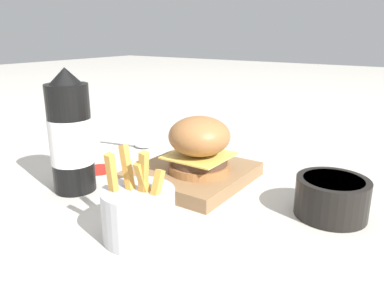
{
  "coord_description": "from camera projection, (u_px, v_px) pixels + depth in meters",
  "views": [
    {
      "loc": [
        -0.57,
        -0.41,
        0.29
      ],
      "look_at": [
        0.01,
        -0.02,
        0.08
      ],
      "focal_mm": 35.0,
      "sensor_mm": 36.0,
      "label": 1
    }
  ],
  "objects": [
    {
      "name": "ketchup_puddle",
      "position": [
        99.0,
        169.0,
        0.81
      ],
      "size": [
        0.07,
        0.07,
        0.0
      ],
      "color": "#B21E14",
      "rests_on": "ground_plane"
    },
    {
      "name": "serving_board",
      "position": [
        192.0,
        174.0,
        0.75
      ],
      "size": [
        0.22,
        0.21,
        0.03
      ],
      "color": "olive",
      "rests_on": "ground_plane"
    },
    {
      "name": "ketchup_bottle",
      "position": [
        71.0,
        136.0,
        0.68
      ],
      "size": [
        0.08,
        0.08,
        0.23
      ],
      "color": "black",
      "rests_on": "ground_plane"
    },
    {
      "name": "fries_basket",
      "position": [
        139.0,
        212.0,
        0.53
      ],
      "size": [
        0.11,
        0.11,
        0.14
      ],
      "color": "#B7B7BC",
      "rests_on": "ground_plane"
    },
    {
      "name": "ground_plane",
      "position": [
        184.0,
        179.0,
        0.76
      ],
      "size": [
        6.0,
        6.0,
        0.0
      ],
      "primitive_type": "plane",
      "color": "#B7B2A8"
    },
    {
      "name": "burger",
      "position": [
        198.0,
        145.0,
        0.71
      ],
      "size": [
        0.12,
        0.12,
        0.11
      ],
      "color": "#9E6638",
      "rests_on": "serving_board"
    },
    {
      "name": "spoon",
      "position": [
        136.0,
        145.0,
        0.97
      ],
      "size": [
        0.05,
        0.15,
        0.01
      ],
      "rotation": [
        0.0,
        0.0,
        4.93
      ],
      "color": "silver",
      "rests_on": "ground_plane"
    },
    {
      "name": "side_bowl",
      "position": [
        332.0,
        196.0,
        0.6
      ],
      "size": [
        0.12,
        0.12,
        0.06
      ],
      "color": "black",
      "rests_on": "ground_plane"
    }
  ]
}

